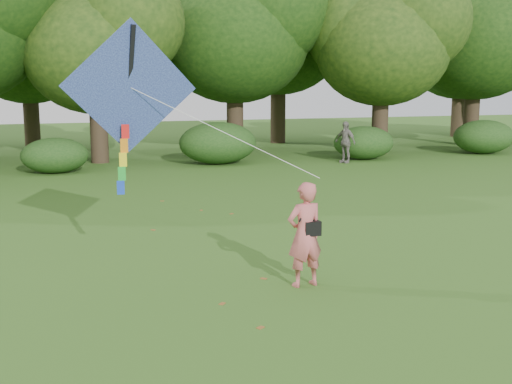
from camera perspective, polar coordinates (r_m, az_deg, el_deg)
name	(u,v)px	position (r m, az deg, el deg)	size (l,w,h in m)	color
ground	(314,294)	(11.32, 5.17, -9.05)	(100.00, 100.00, 0.00)	#265114
man_kite_flyer	(305,235)	(11.51, 4.36, -3.79)	(0.69, 0.46, 1.90)	#C85E5E
bystander_right	(345,142)	(29.41, 7.94, 4.42)	(1.10, 0.46, 1.88)	gray
crossbody_bag	(312,228)	(11.49, 4.96, -3.17)	(0.43, 0.20, 0.73)	black
flying_kite	(130,90)	(12.01, -11.17, 8.92)	(4.30, 2.02, 3.18)	#2858AF
tree_line	(166,42)	(33.30, -8.01, 13.06)	(54.70, 15.30, 9.48)	#3A2D1E
shrub_band	(135,148)	(27.80, -10.71, 3.86)	(39.15, 3.22, 1.88)	#264919
fallen_leaves	(298,256)	(13.65, 3.76, -5.71)	(7.55, 13.11, 0.01)	brown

